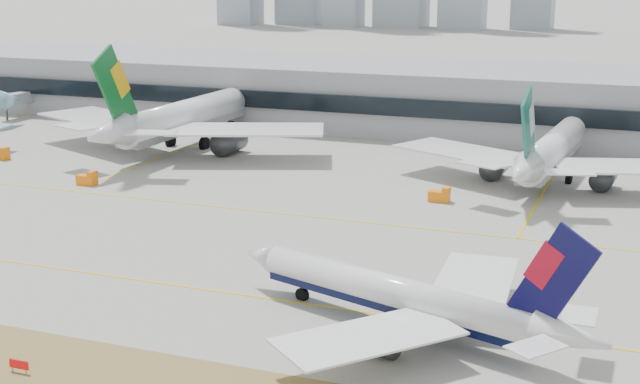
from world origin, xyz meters
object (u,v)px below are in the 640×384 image
at_px(widebody_eva, 184,118).
at_px(widebody_cathay, 550,153).
at_px(taxiing_airliner, 405,298).
at_px(terminal, 432,97).

xyz_separation_m(widebody_eva, widebody_cathay, (77.73, -3.31, -1.08)).
height_order(taxiing_airliner, terminal, taxiing_airliner).
distance_m(widebody_eva, terminal, 62.43).
bearing_deg(widebody_eva, taxiing_airliner, -136.24).
height_order(taxiing_airliner, widebody_cathay, widebody_cathay).
distance_m(widebody_eva, widebody_cathay, 77.80).
xyz_separation_m(taxiing_airliner, widebody_eva, (-71.67, 78.73, 2.78)).
height_order(widebody_eva, terminal, widebody_eva).
bearing_deg(widebody_eva, widebody_cathay, -90.99).
bearing_deg(taxiing_airliner, widebody_cathay, -76.30).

